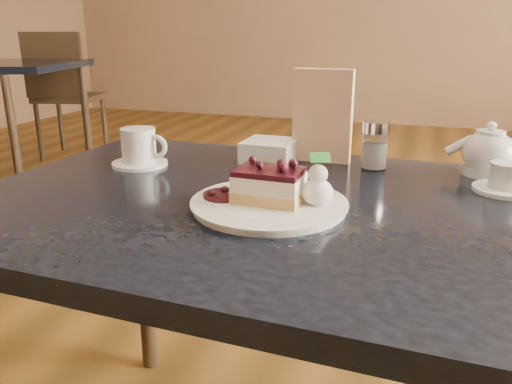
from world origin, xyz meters
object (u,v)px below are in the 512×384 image
(cheesecake_slice, at_px, (269,185))
(tea_set, at_px, (491,159))
(dessert_plate, at_px, (269,205))
(coffee_set, at_px, (140,149))
(main_table, at_px, (277,238))
(bg_table_far_left, at_px, (6,170))

(cheesecake_slice, xyz_separation_m, tea_set, (0.37, 0.31, 0.00))
(dessert_plate, xyz_separation_m, coffee_set, (-0.35, 0.18, 0.03))
(tea_set, bearing_deg, main_table, -144.25)
(main_table, xyz_separation_m, cheesecake_slice, (-0.00, -0.05, 0.11))
(main_table, bearing_deg, dessert_plate, -90.00)
(main_table, height_order, tea_set, tea_set)
(cheesecake_slice, distance_m, bg_table_far_left, 3.17)
(dessert_plate, height_order, cheesecake_slice, cheesecake_slice)
(dessert_plate, height_order, bg_table_far_left, bg_table_far_left)
(cheesecake_slice, bearing_deg, bg_table_far_left, 144.83)
(tea_set, bearing_deg, dessert_plate, -139.84)
(main_table, xyz_separation_m, bg_table_far_left, (-2.48, 1.81, -0.56))
(coffee_set, bearing_deg, dessert_plate, -26.63)
(cheesecake_slice, bearing_deg, main_table, 90.00)
(cheesecake_slice, distance_m, coffee_set, 0.40)
(dessert_plate, distance_m, coffee_set, 0.40)
(bg_table_far_left, bearing_deg, dessert_plate, -51.37)
(main_table, distance_m, bg_table_far_left, 3.12)
(main_table, xyz_separation_m, dessert_plate, (-0.00, -0.05, 0.08))
(main_table, relative_size, bg_table_far_left, 0.60)
(dessert_plate, distance_m, cheesecake_slice, 0.03)
(cheesecake_slice, relative_size, bg_table_far_left, 0.06)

